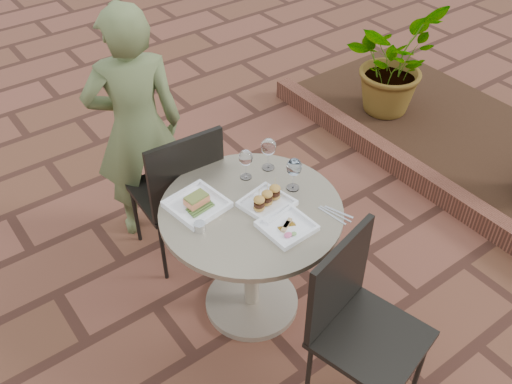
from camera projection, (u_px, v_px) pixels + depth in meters
ground at (258, 318)px, 3.16m from camera, size 60.00×60.00×0.00m
cafe_table at (251, 244)px, 2.92m from camera, size 0.90×0.90×0.73m
chair_far at (180, 187)px, 3.17m from camera, size 0.47×0.47×0.93m
chair_near at (356, 314)px, 2.50m from camera, size 0.53×0.53×0.93m
diner at (137, 129)px, 3.26m from camera, size 0.63×0.51×1.50m
plate_salmon at (197, 204)px, 2.76m from camera, size 0.28×0.28×0.07m
plate_sliders at (267, 201)px, 2.76m from camera, size 0.26×0.26×0.14m
plate_tuna at (287, 226)px, 2.65m from camera, size 0.23×0.23×0.03m
wine_glass_right at (294, 168)px, 2.80m from camera, size 0.08×0.08×0.18m
wine_glass_mid at (246, 158)px, 2.87m from camera, size 0.07×0.07×0.17m
wine_glass_far at (269, 147)px, 2.92m from camera, size 0.08×0.08×0.19m
steel_ramekin at (200, 227)px, 2.64m from camera, size 0.06×0.06×0.04m
cutlery_set at (335, 214)px, 2.73m from camera, size 0.13×0.19×0.00m
planter_curb at (414, 174)px, 4.02m from camera, size 0.12×3.00×0.15m
mulch_bed at (475, 144)px, 4.37m from camera, size 1.30×3.00×0.06m
potted_plant_a at (391, 62)px, 4.45m from camera, size 0.93×0.88×0.83m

